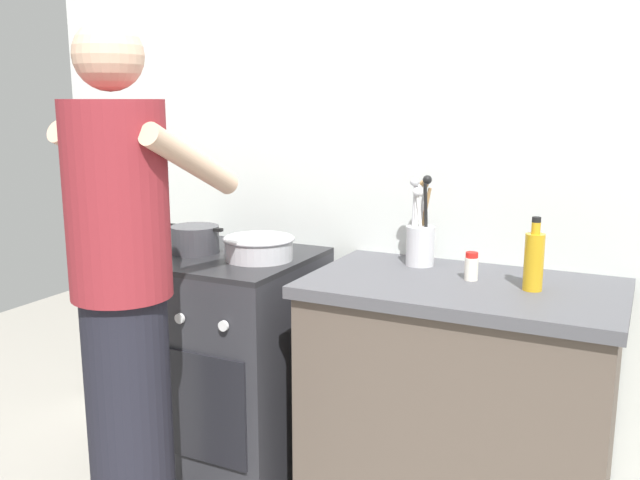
{
  "coord_description": "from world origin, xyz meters",
  "views": [
    {
      "loc": [
        1.08,
        -1.97,
        1.48
      ],
      "look_at": [
        0.05,
        0.12,
        1.0
      ],
      "focal_mm": 38.43,
      "sensor_mm": 36.0,
      "label": 1
    }
  ],
  "objects": [
    {
      "name": "countertop",
      "position": [
        0.55,
        0.15,
        0.45
      ],
      "size": [
        1.0,
        0.6,
        0.9
      ],
      "color": "brown",
      "rests_on": "ground"
    },
    {
      "name": "oil_bottle",
      "position": [
        0.77,
        0.15,
        1.0
      ],
      "size": [
        0.06,
        0.06,
        0.23
      ],
      "color": "gold",
      "rests_on": "countertop"
    },
    {
      "name": "pot",
      "position": [
        -0.49,
        0.13,
        0.95
      ],
      "size": [
        0.25,
        0.18,
        0.1
      ],
      "color": "#38383D",
      "rests_on": "stove_range"
    },
    {
      "name": "stove_range",
      "position": [
        -0.35,
        0.15,
        0.45
      ],
      "size": [
        0.6,
        0.62,
        0.9
      ],
      "color": "#2D2D33",
      "rests_on": "ground"
    },
    {
      "name": "spice_bottle",
      "position": [
        0.57,
        0.19,
        0.95
      ],
      "size": [
        0.04,
        0.04,
        0.09
      ],
      "color": "silver",
      "rests_on": "countertop"
    },
    {
      "name": "utensil_crock",
      "position": [
        0.35,
        0.32,
        1.0
      ],
      "size": [
        0.1,
        0.1,
        0.32
      ],
      "color": "silver",
      "rests_on": "countertop"
    },
    {
      "name": "back_wall",
      "position": [
        0.2,
        0.5,
        1.25
      ],
      "size": [
        3.2,
        0.1,
        2.5
      ],
      "color": "silver",
      "rests_on": "ground"
    },
    {
      "name": "mixing_bowl",
      "position": [
        -0.21,
        0.14,
        0.95
      ],
      "size": [
        0.26,
        0.26,
        0.08
      ],
      "color": "#B7B7BC",
      "rests_on": "stove_range"
    },
    {
      "name": "person",
      "position": [
        -0.33,
        -0.45,
        0.86
      ],
      "size": [
        0.41,
        0.5,
        1.7
      ],
      "color": "black",
      "rests_on": "ground"
    }
  ]
}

